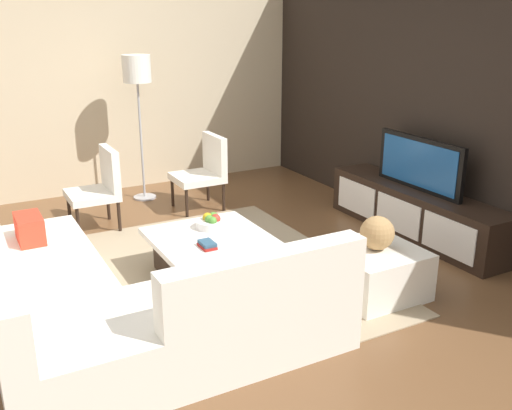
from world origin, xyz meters
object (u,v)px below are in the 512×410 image
at_px(sectional_couch, 113,302).
at_px(floor_lamp, 137,77).
at_px(fruit_bowl, 212,222).
at_px(accent_chair_far, 205,168).
at_px(coffee_table, 210,255).
at_px(book_stack, 207,245).
at_px(accent_chair_near, 100,184).
at_px(ottoman, 374,271).
at_px(decorative_ball, 377,233).
at_px(media_console, 415,212).
at_px(television, 419,164).

relative_size(sectional_couch, floor_lamp, 1.43).
height_order(fruit_bowl, accent_chair_far, accent_chair_far).
height_order(coffee_table, book_stack, book_stack).
distance_m(coffee_table, accent_chair_near, 1.78).
height_order(coffee_table, accent_chair_near, accent_chair_near).
bearing_deg(accent_chair_far, coffee_table, -12.18).
height_order(sectional_couch, ottoman, sectional_couch).
bearing_deg(accent_chair_near, decorative_ball, 32.46).
relative_size(sectional_couch, ottoman, 3.61).
distance_m(coffee_table, accent_chair_far, 1.94).
bearing_deg(accent_chair_far, ottoman, 16.98).
distance_m(sectional_couch, decorative_ball, 2.12).
bearing_deg(accent_chair_near, media_console, 59.29).
bearing_deg(accent_chair_near, floor_lamp, 139.17).
bearing_deg(sectional_couch, accent_chair_far, 143.69).
relative_size(floor_lamp, book_stack, 9.70).
xyz_separation_m(coffee_table, book_stack, (0.22, -0.12, 0.20)).
bearing_deg(accent_chair_far, fruit_bowl, -11.36).
distance_m(television, sectional_couch, 3.39).
xyz_separation_m(floor_lamp, ottoman, (3.42, 0.86, -1.30)).
distance_m(television, floor_lamp, 3.40).
distance_m(ottoman, book_stack, 1.40).
relative_size(floor_lamp, fruit_bowl, 6.29).
distance_m(fruit_bowl, accent_chair_far, 1.71).
bearing_deg(floor_lamp, media_console, 39.25).
height_order(ottoman, fruit_bowl, fruit_bowl).
xyz_separation_m(media_console, coffee_table, (-0.10, -2.30, -0.05)).
relative_size(ottoman, fruit_bowl, 2.50).
bearing_deg(decorative_ball, fruit_bowl, -140.05).
xyz_separation_m(television, book_stack, (0.12, -2.42, -0.37)).
bearing_deg(accent_chair_far, accent_chair_near, -75.45).
relative_size(coffee_table, book_stack, 5.42).
xyz_separation_m(ottoman, accent_chair_far, (-2.73, -0.32, 0.29)).
bearing_deg(media_console, decorative_ball, -55.47).
distance_m(media_console, floor_lamp, 3.55).
bearing_deg(fruit_bowl, television, 82.68).
xyz_separation_m(floor_lamp, decorative_ball, (3.42, 0.86, -0.96)).
relative_size(decorative_ball, book_stack, 1.54).
distance_m(sectional_couch, accent_chair_near, 2.36).
bearing_deg(sectional_couch, book_stack, 113.49).
bearing_deg(television, fruit_bowl, -97.32).
bearing_deg(sectional_couch, coffee_table, 121.03).
bearing_deg(book_stack, accent_chair_far, 156.82).
bearing_deg(coffee_table, decorative_ball, 47.81).
height_order(accent_chair_near, fruit_bowl, accent_chair_near).
bearing_deg(ottoman, accent_chair_far, -173.32).
bearing_deg(accent_chair_near, television, 59.30).
relative_size(media_console, coffee_table, 2.27).
bearing_deg(fruit_bowl, accent_chair_far, 158.34).
xyz_separation_m(sectional_couch, floor_lamp, (-3.08, 1.22, 1.21)).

